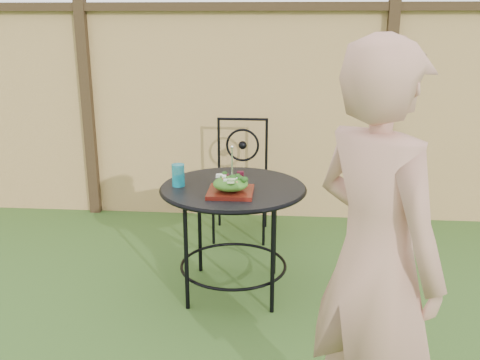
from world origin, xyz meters
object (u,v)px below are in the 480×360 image
(patio_table, at_px, (233,207))
(patio_chair, at_px, (241,175))
(diner, at_px, (374,262))
(salad_plate, at_px, (231,192))

(patio_table, bearing_deg, patio_chair, 91.79)
(patio_table, relative_size, diner, 0.55)
(patio_table, xyz_separation_m, salad_plate, (0.00, -0.16, 0.15))
(patio_table, distance_m, patio_chair, 1.01)
(diner, distance_m, salad_plate, 1.33)
(patio_chair, height_order, diner, diner)
(patio_table, bearing_deg, salad_plate, -89.96)
(patio_table, distance_m, diner, 1.48)
(salad_plate, bearing_deg, patio_chair, 91.55)
(patio_chair, xyz_separation_m, diner, (0.70, -2.31, 0.34))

